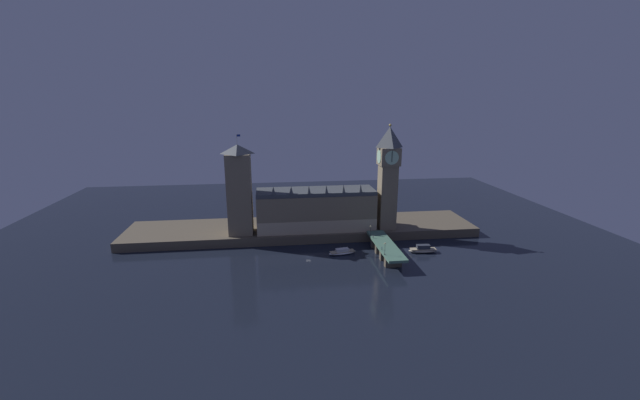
# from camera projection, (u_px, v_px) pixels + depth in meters

# --- Properties ---
(ground_plane) EXTENTS (400.00, 400.00, 0.00)m
(ground_plane) POSITION_uv_depth(u_px,v_px,m) (308.00, 256.00, 216.87)
(ground_plane) COLOR black
(embankment) EXTENTS (220.00, 42.00, 5.52)m
(embankment) POSITION_uv_depth(u_px,v_px,m) (303.00, 229.00, 253.63)
(embankment) COLOR brown
(embankment) RESTS_ON ground_plane
(parliament_hall) EXTENTS (72.46, 23.10, 29.76)m
(parliament_hall) POSITION_uv_depth(u_px,v_px,m) (316.00, 209.00, 243.90)
(parliament_hall) COLOR #7F7056
(parliament_hall) RESTS_ON embankment
(clock_tower) EXTENTS (12.48, 12.59, 64.73)m
(clock_tower) POSITION_uv_depth(u_px,v_px,m) (388.00, 175.00, 238.57)
(clock_tower) COLOR #7F7056
(clock_tower) RESTS_ON embankment
(victoria_tower) EXTENTS (14.41, 14.41, 59.61)m
(victoria_tower) POSITION_uv_depth(u_px,v_px,m) (239.00, 190.00, 231.59)
(victoria_tower) COLOR #7F7056
(victoria_tower) RESTS_ON embankment
(bridge) EXTENTS (10.20, 46.00, 7.12)m
(bridge) POSITION_uv_depth(u_px,v_px,m) (386.00, 248.00, 215.96)
(bridge) COLOR #4C7560
(bridge) RESTS_ON ground_plane
(pedestrian_near_rail) EXTENTS (0.38, 0.38, 1.78)m
(pedestrian_near_rail) POSITION_uv_depth(u_px,v_px,m) (382.00, 248.00, 206.83)
(pedestrian_near_rail) COLOR black
(pedestrian_near_rail) RESTS_ON bridge
(pedestrian_far_rail) EXTENTS (0.38, 0.38, 1.80)m
(pedestrian_far_rail) POSITION_uv_depth(u_px,v_px,m) (373.00, 237.00, 224.25)
(pedestrian_far_rail) COLOR black
(pedestrian_far_rail) RESTS_ON bridge
(street_lamp_near) EXTENTS (1.34, 0.60, 6.60)m
(street_lamp_near) POSITION_uv_depth(u_px,v_px,m) (385.00, 247.00, 199.58)
(street_lamp_near) COLOR #2D3333
(street_lamp_near) RESTS_ON bridge
(street_lamp_far) EXTENTS (1.34, 0.60, 6.08)m
(street_lamp_far) POSITION_uv_depth(u_px,v_px,m) (371.00, 229.00, 227.94)
(street_lamp_far) COLOR #2D3333
(street_lamp_far) RESTS_ON bridge
(boat_upstream) EXTENTS (16.60, 7.73, 3.16)m
(boat_upstream) POSITION_uv_depth(u_px,v_px,m) (342.00, 252.00, 219.98)
(boat_upstream) COLOR white
(boat_upstream) RESTS_ON ground_plane
(boat_downstream) EXTENTS (16.75, 5.80, 4.58)m
(boat_downstream) POSITION_uv_depth(u_px,v_px,m) (423.00, 250.00, 221.94)
(boat_downstream) COLOR #B2A893
(boat_downstream) RESTS_ON ground_plane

